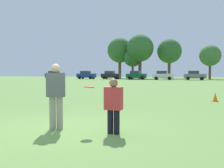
{
  "coord_description": "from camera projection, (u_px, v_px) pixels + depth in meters",
  "views": [
    {
      "loc": [
        3.12,
        -6.1,
        1.53
      ],
      "look_at": [
        1.06,
        1.58,
        1.16
      ],
      "focal_mm": 40.29,
      "sensor_mm": 36.0,
      "label": 1
    }
  ],
  "objects": [
    {
      "name": "traffic_cone",
      "position": [
        215.0,
        97.0,
        13.17
      ],
      "size": [
        0.32,
        0.32,
        0.48
      ],
      "color": "#D8590C",
      "rests_on": "ground"
    },
    {
      "name": "tree_center_elm",
      "position": [
        140.0,
        48.0,
        60.75
      ],
      "size": [
        6.55,
        6.55,
        10.65
      ],
      "color": "brown",
      "rests_on": "ground"
    },
    {
      "name": "frisbee",
      "position": [
        89.0,
        87.0,
        6.47
      ],
      "size": [
        0.27,
        0.27,
        0.05
      ],
      "color": "#E54C33"
    },
    {
      "name": "player_defender",
      "position": [
        114.0,
        103.0,
        6.22
      ],
      "size": [
        0.45,
        0.28,
        1.38
      ],
      "color": "black",
      "rests_on": "ground"
    },
    {
      "name": "parked_car_near_right",
      "position": [
        163.0,
        75.0,
        50.84
      ],
      "size": [
        4.21,
        2.23,
        1.82
      ],
      "color": "silver",
      "rests_on": "ground"
    },
    {
      "name": "parked_car_center",
      "position": [
        111.0,
        75.0,
        55.96
      ],
      "size": [
        4.21,
        2.23,
        1.82
      ],
      "color": "black",
      "rests_on": "ground"
    },
    {
      "name": "parked_car_mid_left",
      "position": [
        86.0,
        75.0,
        57.24
      ],
      "size": [
        4.21,
        2.23,
        1.82
      ],
      "color": "navy",
      "rests_on": "ground"
    },
    {
      "name": "tree_west_oak",
      "position": [
        120.0,
        51.0,
        64.24
      ],
      "size": [
        6.35,
        6.35,
        10.31
      ],
      "color": "brown",
      "rests_on": "ground"
    },
    {
      "name": "player_thrower",
      "position": [
        56.0,
        93.0,
        6.69
      ],
      "size": [
        0.56,
        0.45,
        1.76
      ],
      "color": "gray",
      "rests_on": "ground"
    },
    {
      "name": "parked_car_near_left",
      "position": [
        55.0,
        75.0,
        56.96
      ],
      "size": [
        4.21,
        2.23,
        1.82
      ],
      "color": "navy",
      "rests_on": "ground"
    },
    {
      "name": "ground_plane",
      "position": [
        59.0,
        129.0,
        6.76
      ],
      "size": [
        154.38,
        154.38,
        0.0
      ],
      "primitive_type": "plane",
      "color": "#6B9347"
    },
    {
      "name": "tree_east_oak",
      "position": [
        210.0,
        56.0,
        54.54
      ],
      "size": [
        4.57,
        4.57,
        7.43
      ],
      "color": "brown",
      "rests_on": "ground"
    },
    {
      "name": "tree_east_birch",
      "position": [
        169.0,
        51.0,
        61.58
      ],
      "size": [
        5.95,
        5.95,
        9.67
      ],
      "color": "brown",
      "rests_on": "ground"
    },
    {
      "name": "tree_west_maple",
      "position": [
        133.0,
        58.0,
        62.24
      ],
      "size": [
        4.63,
        4.63,
        7.52
      ],
      "color": "brown",
      "rests_on": "ground"
    },
    {
      "name": "parked_car_far_right",
      "position": [
        194.0,
        75.0,
        49.35
      ],
      "size": [
        4.21,
        2.23,
        1.82
      ],
      "color": "slate",
      "rests_on": "ground"
    },
    {
      "name": "parked_car_mid_right",
      "position": [
        136.0,
        75.0,
        52.9
      ],
      "size": [
        4.21,
        2.23,
        1.82
      ],
      "color": "#0C4C2D",
      "rests_on": "ground"
    }
  ]
}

